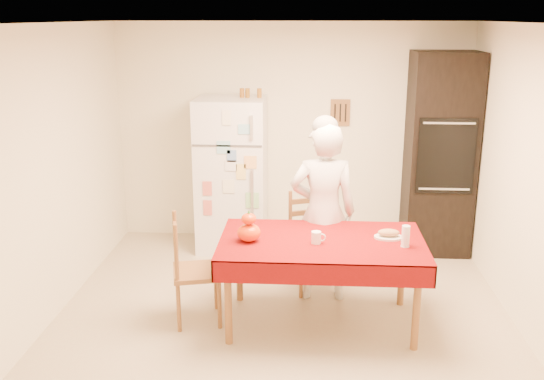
# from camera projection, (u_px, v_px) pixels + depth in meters

# --- Properties ---
(floor) EXTENTS (4.50, 4.50, 0.00)m
(floor) POSITION_uv_depth(u_px,v_px,m) (282.00, 328.00, 5.15)
(floor) COLOR tan
(floor) RESTS_ON ground
(room_shell) EXTENTS (4.02, 4.52, 2.51)m
(room_shell) POSITION_uv_depth(u_px,v_px,m) (283.00, 140.00, 4.70)
(room_shell) COLOR #F1E7CA
(room_shell) RESTS_ON ground
(refrigerator) EXTENTS (0.75, 0.74, 1.70)m
(refrigerator) POSITION_uv_depth(u_px,v_px,m) (232.00, 174.00, 6.75)
(refrigerator) COLOR white
(refrigerator) RESTS_ON floor
(oven_cabinet) EXTENTS (0.70, 0.62, 2.20)m
(oven_cabinet) POSITION_uv_depth(u_px,v_px,m) (440.00, 154.00, 6.59)
(oven_cabinet) COLOR black
(oven_cabinet) RESTS_ON floor
(dining_table) EXTENTS (1.70, 1.00, 0.76)m
(dining_table) POSITION_uv_depth(u_px,v_px,m) (322.00, 248.00, 5.05)
(dining_table) COLOR brown
(dining_table) RESTS_ON floor
(chair_far) EXTENTS (0.53, 0.52, 0.95)m
(chair_far) POSITION_uv_depth(u_px,v_px,m) (311.00, 237.00, 5.83)
(chair_far) COLOR brown
(chair_far) RESTS_ON floor
(chair_left) EXTENTS (0.49, 0.50, 0.95)m
(chair_left) POSITION_uv_depth(u_px,v_px,m) (189.00, 266.00, 5.14)
(chair_left) COLOR brown
(chair_left) RESTS_ON floor
(seated_woman) EXTENTS (0.63, 0.43, 1.66)m
(seated_woman) POSITION_uv_depth(u_px,v_px,m) (323.00, 213.00, 5.50)
(seated_woman) COLOR silver
(seated_woman) RESTS_ON floor
(coffee_mug) EXTENTS (0.08, 0.08, 0.10)m
(coffee_mug) POSITION_uv_depth(u_px,v_px,m) (316.00, 237.00, 4.94)
(coffee_mug) COLOR white
(coffee_mug) RESTS_ON dining_table
(pumpkin_lower) EXTENTS (0.20, 0.20, 0.15)m
(pumpkin_lower) POSITION_uv_depth(u_px,v_px,m) (249.00, 233.00, 4.98)
(pumpkin_lower) COLOR #CE5504
(pumpkin_lower) RESTS_ON dining_table
(pumpkin_upper) EXTENTS (0.12, 0.12, 0.09)m
(pumpkin_upper) POSITION_uv_depth(u_px,v_px,m) (249.00, 219.00, 4.95)
(pumpkin_upper) COLOR #E23D05
(pumpkin_upper) RESTS_ON pumpkin_lower
(wine_glass) EXTENTS (0.07, 0.07, 0.18)m
(wine_glass) POSITION_uv_depth(u_px,v_px,m) (406.00, 236.00, 4.86)
(wine_glass) COLOR white
(wine_glass) RESTS_ON dining_table
(bread_plate) EXTENTS (0.24, 0.24, 0.02)m
(bread_plate) POSITION_uv_depth(u_px,v_px,m) (388.00, 237.00, 5.06)
(bread_plate) COLOR silver
(bread_plate) RESTS_ON dining_table
(bread_loaf) EXTENTS (0.18, 0.10, 0.06)m
(bread_loaf) POSITION_uv_depth(u_px,v_px,m) (389.00, 233.00, 5.05)
(bread_loaf) COLOR #A58951
(bread_loaf) RESTS_ON bread_plate
(spice_jar_left) EXTENTS (0.05, 0.05, 0.10)m
(spice_jar_left) POSITION_uv_depth(u_px,v_px,m) (242.00, 93.00, 6.55)
(spice_jar_left) COLOR brown
(spice_jar_left) RESTS_ON refrigerator
(spice_jar_mid) EXTENTS (0.05, 0.05, 0.10)m
(spice_jar_mid) POSITION_uv_depth(u_px,v_px,m) (248.00, 93.00, 6.54)
(spice_jar_mid) COLOR brown
(spice_jar_mid) RESTS_ON refrigerator
(spice_jar_right) EXTENTS (0.05, 0.05, 0.10)m
(spice_jar_right) POSITION_uv_depth(u_px,v_px,m) (259.00, 93.00, 6.53)
(spice_jar_right) COLOR #915A1A
(spice_jar_right) RESTS_ON refrigerator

